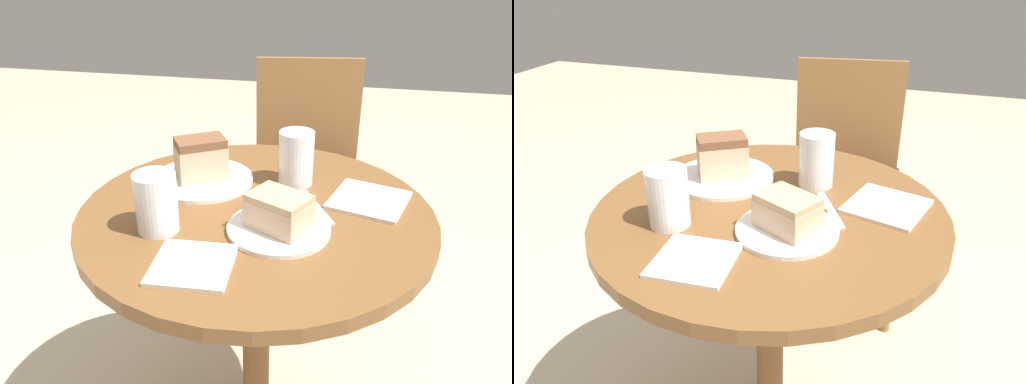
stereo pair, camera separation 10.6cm
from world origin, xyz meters
TOP-DOWN VIEW (x-y plane):
  - table at (0.00, 0.00)m, footprint 0.76×0.76m
  - chair at (0.03, 0.79)m, footprint 0.48×0.47m
  - plate_near at (0.06, -0.08)m, footprint 0.21×0.21m
  - plate_far at (-0.16, 0.11)m, footprint 0.25×0.25m
  - cake_slice_near at (0.06, -0.08)m, footprint 0.14×0.13m
  - cake_slice_far at (-0.16, 0.11)m, footprint 0.14×0.12m
  - glass_lemonade at (0.06, 0.15)m, footprint 0.08×0.08m
  - glass_water at (-0.17, -0.13)m, footprint 0.08×0.08m
  - napkin_stack at (0.24, 0.08)m, footprint 0.19×0.19m
  - fork at (0.13, 0.03)m, footprint 0.09×0.15m
  - napkin_side at (-0.06, -0.23)m, footprint 0.15×0.15m

SIDE VIEW (x-z plane):
  - chair at x=0.03m, z-range 0.03..0.93m
  - table at x=0.00m, z-range 0.22..0.97m
  - fork at x=0.13m, z-range 0.76..0.76m
  - napkin_stack at x=0.24m, z-range 0.76..0.76m
  - napkin_side at x=-0.06m, z-range 0.76..0.76m
  - plate_near at x=0.06m, z-range 0.76..0.77m
  - plate_far at x=-0.16m, z-range 0.76..0.77m
  - cake_slice_near at x=0.06m, z-range 0.77..0.84m
  - glass_water at x=-0.17m, z-range 0.75..0.87m
  - glass_lemonade at x=0.06m, z-range 0.75..0.88m
  - cake_slice_far at x=-0.16m, z-range 0.76..0.86m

